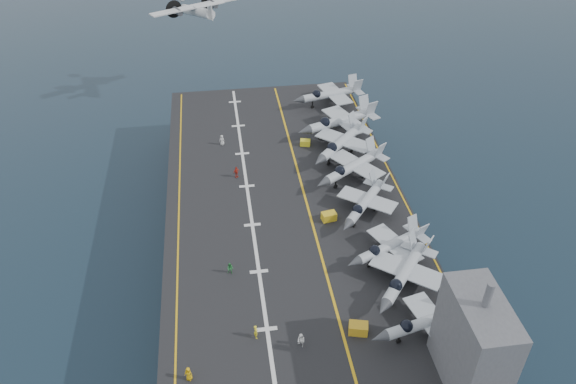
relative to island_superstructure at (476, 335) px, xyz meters
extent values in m
plane|color=#142135|center=(-15.00, 30.00, -17.90)|extent=(500.00, 500.00, 0.00)
cube|color=#56595E|center=(-15.00, 30.00, -12.90)|extent=(36.00, 90.00, 10.00)
cube|color=black|center=(-15.00, 30.00, -7.70)|extent=(38.00, 92.00, 0.40)
cube|color=gold|center=(-12.00, 30.00, -7.48)|extent=(0.35, 90.00, 0.02)
cube|color=silver|center=(-21.00, 30.00, -7.48)|extent=(0.50, 90.00, 0.02)
cube|color=gold|center=(-32.00, 30.00, -7.48)|extent=(0.25, 90.00, 0.02)
cube|color=gold|center=(3.50, 30.00, -7.48)|extent=(0.25, 90.00, 0.02)
imported|color=#DAA40B|center=(-30.41, 4.22, -6.53)|extent=(1.37, 1.17, 1.93)
imported|color=yellow|center=(-22.45, 8.99, -6.49)|extent=(0.97, 1.31, 2.02)
imported|color=#28873B|center=(-24.85, 20.25, -6.62)|extent=(1.24, 1.04, 1.76)
imported|color=red|center=(-22.49, 42.86, -6.49)|extent=(1.46, 1.35, 2.02)
imported|color=silver|center=(-24.38, 53.60, -6.53)|extent=(1.38, 1.21, 1.93)
imported|color=white|center=(-17.30, 6.93, -6.48)|extent=(1.39, 1.47, 2.04)
camera|label=1|loc=(-24.81, -34.86, 46.83)|focal=35.00mm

